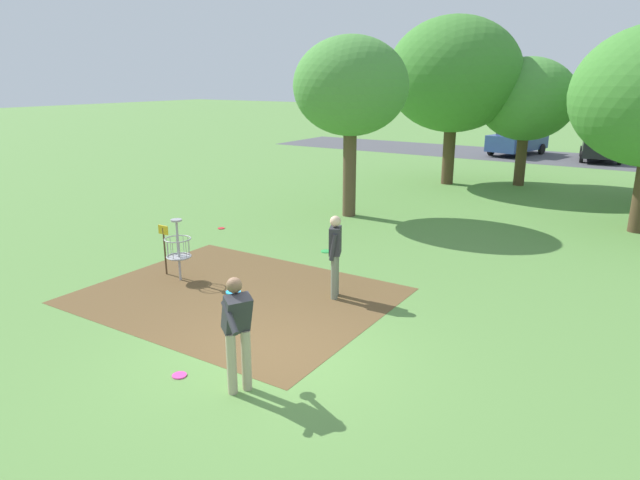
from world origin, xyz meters
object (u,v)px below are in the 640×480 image
at_px(frisbee_mid_grass, 221,228).
at_px(tree_mid_right, 454,75).
at_px(player_throwing, 237,327).
at_px(frisbee_near_basket, 179,375).
at_px(tree_mid_center, 351,87).
at_px(tree_far_left, 527,100).
at_px(parked_car_leftmost, 518,139).
at_px(disc_golf_basket, 177,247).
at_px(parked_car_center_left, 601,143).
at_px(player_foreground_watching, 335,252).

bearing_deg(frisbee_mid_grass, tree_mid_right, 74.07).
xyz_separation_m(player_throwing, frisbee_near_basket, (-1.03, -0.19, -0.98)).
bearing_deg(tree_mid_right, tree_mid_center, -95.35).
distance_m(tree_far_left, parked_car_leftmost, 10.31).
relative_size(frisbee_mid_grass, tree_mid_center, 0.04).
bearing_deg(disc_golf_basket, parked_car_center_left, 78.10).
relative_size(disc_golf_basket, parked_car_center_left, 0.31).
relative_size(player_throwing, tree_mid_right, 0.25).
relative_size(disc_golf_basket, tree_mid_right, 0.21).
distance_m(tree_mid_right, tree_far_left, 3.08).
relative_size(disc_golf_basket, parked_car_leftmost, 0.31).
bearing_deg(parked_car_center_left, frisbee_near_basket, -94.54).
bearing_deg(frisbee_near_basket, frisbee_mid_grass, 128.08).
xyz_separation_m(tree_far_left, parked_car_leftmost, (-2.49, 9.67, -2.55)).
bearing_deg(parked_car_center_left, disc_golf_basket, -101.90).
bearing_deg(frisbee_mid_grass, parked_car_leftmost, 81.58).
height_order(tree_mid_right, tree_far_left, tree_mid_right).
relative_size(frisbee_near_basket, parked_car_leftmost, 0.05).
bearing_deg(disc_golf_basket, parked_car_leftmost, 87.68).
bearing_deg(disc_golf_basket, frisbee_near_basket, -43.72).
distance_m(disc_golf_basket, tree_mid_center, 7.98).
relative_size(tree_mid_right, parked_car_center_left, 1.52).
distance_m(disc_golf_basket, player_foreground_watching, 3.60).
bearing_deg(frisbee_near_basket, player_throwing, 10.23).
height_order(player_throwing, parked_car_leftmost, parked_car_leftmost).
relative_size(frisbee_near_basket, frisbee_mid_grass, 1.09).
distance_m(player_foreground_watching, parked_car_center_left, 24.67).
distance_m(player_throwing, frisbee_mid_grass, 9.17).
xyz_separation_m(player_foreground_watching, parked_car_leftmost, (-2.43, 24.41, -0.05)).
relative_size(disc_golf_basket, frisbee_near_basket, 6.30).
relative_size(frisbee_near_basket, tree_far_left, 0.04).
height_order(player_foreground_watching, parked_car_center_left, parked_car_center_left).
xyz_separation_m(player_foreground_watching, frisbee_near_basket, (-0.34, -3.97, -0.96)).
bearing_deg(disc_golf_basket, player_foreground_watching, 15.92).
relative_size(player_foreground_watching, frisbee_mid_grass, 8.44).
bearing_deg(tree_far_left, parked_car_leftmost, 104.44).
xyz_separation_m(tree_mid_center, parked_car_leftmost, (0.83, 18.13, -3.12)).
bearing_deg(tree_mid_right, player_throwing, -79.24).
relative_size(frisbee_mid_grass, tree_far_left, 0.04).
distance_m(player_foreground_watching, frisbee_mid_grass, 6.35).
relative_size(tree_far_left, parked_car_leftmost, 1.14).
distance_m(tree_mid_center, tree_mid_right, 7.23).
height_order(frisbee_near_basket, parked_car_leftmost, parked_car_leftmost).
xyz_separation_m(frisbee_near_basket, frisbee_mid_grass, (-5.29, 6.76, 0.00)).
height_order(frisbee_mid_grass, tree_mid_center, tree_mid_center).
xyz_separation_m(player_throwing, frisbee_mid_grass, (-6.33, 6.57, -0.98)).
bearing_deg(parked_car_center_left, player_foreground_watching, -94.49).
relative_size(frisbee_near_basket, parked_car_center_left, 0.05).
height_order(frisbee_near_basket, tree_mid_center, tree_mid_center).
xyz_separation_m(tree_mid_center, tree_mid_right, (0.67, 7.18, 0.38)).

